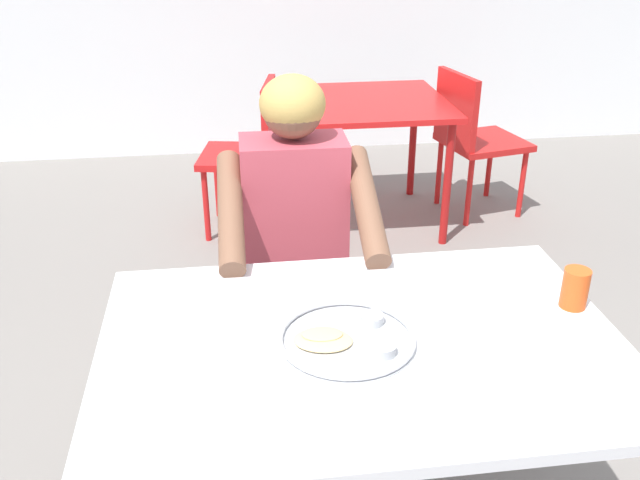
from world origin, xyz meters
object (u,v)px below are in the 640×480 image
at_px(chair_foreground, 292,266).
at_px(drinking_cup, 575,287).
at_px(table_foreground, 362,364).
at_px(chair_red_left, 251,146).
at_px(thali_tray, 347,338).
at_px(chair_red_right, 472,133).
at_px(diner_foreground, 297,235).
at_px(table_background_red, 367,115).

bearing_deg(chair_foreground, drinking_cup, -49.92).
relative_size(drinking_cup, chair_foreground, 0.12).
relative_size(table_foreground, chair_foreground, 1.48).
height_order(drinking_cup, chair_red_left, drinking_cup).
bearing_deg(chair_foreground, thali_tray, -86.75).
relative_size(thali_tray, chair_foreground, 0.39).
xyz_separation_m(chair_red_left, chair_red_right, (1.27, 0.07, -0.00)).
distance_m(table_foreground, thali_tray, 0.09).
xyz_separation_m(table_foreground, diner_foreground, (-0.09, 0.64, 0.05)).
relative_size(chair_foreground, diner_foreground, 0.69).
bearing_deg(chair_foreground, chair_red_right, 51.38).
height_order(thali_tray, chair_red_right, chair_red_right).
xyz_separation_m(drinking_cup, diner_foreground, (-0.66, 0.56, -0.07)).
xyz_separation_m(table_background_red, chair_red_right, (0.62, 0.04, -0.14)).
xyz_separation_m(chair_foreground, diner_foreground, (-0.00, -0.22, 0.23)).
bearing_deg(table_foreground, thali_tray, -172.86).
bearing_deg(table_background_red, thali_tray, -102.55).
relative_size(chair_foreground, chair_red_right, 1.01).
bearing_deg(diner_foreground, chair_red_left, 92.85).
xyz_separation_m(thali_tray, diner_foreground, (-0.05, 0.64, -0.03)).
height_order(table_foreground, chair_red_left, chair_red_left).
bearing_deg(chair_foreground, table_foreground, -84.17).
height_order(chair_foreground, diner_foreground, diner_foreground).
height_order(table_background_red, chair_red_left, chair_red_left).
xyz_separation_m(chair_foreground, chair_red_right, (1.19, 1.49, -0.01)).
bearing_deg(chair_red_left, drinking_cup, -71.41).
xyz_separation_m(table_foreground, drinking_cup, (0.57, 0.08, 0.13)).
bearing_deg(thali_tray, drinking_cup, 7.80).
relative_size(drinking_cup, chair_red_right, 0.13).
bearing_deg(chair_red_right, thali_tray, -115.87).
height_order(chair_red_left, chair_red_right, same).
distance_m(chair_foreground, diner_foreground, 0.32).
relative_size(table_foreground, thali_tray, 3.82).
relative_size(diner_foreground, table_background_red, 1.44).
xyz_separation_m(thali_tray, drinking_cup, (0.61, 0.08, 0.05)).
bearing_deg(thali_tray, chair_foreground, 93.25).
xyz_separation_m(table_foreground, chair_red_right, (1.10, 2.34, -0.19)).
height_order(table_foreground, chair_foreground, chair_foreground).
xyz_separation_m(table_foreground, chair_foreground, (-0.09, 0.86, -0.18)).
bearing_deg(drinking_cup, thali_tray, -172.20).
bearing_deg(drinking_cup, table_foreground, -172.15).
xyz_separation_m(thali_tray, chair_red_left, (-0.13, 2.28, -0.27)).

